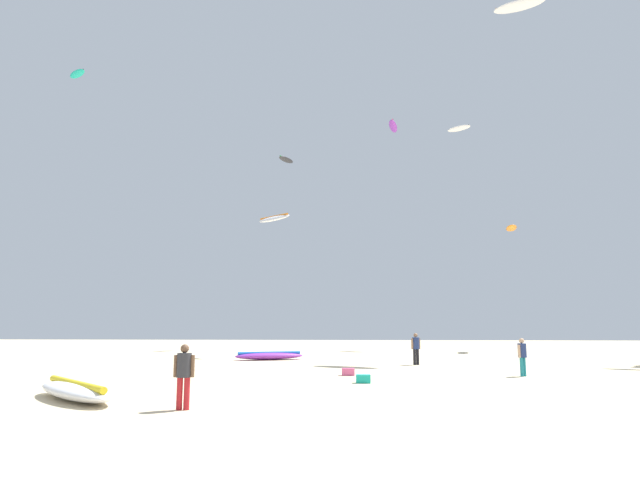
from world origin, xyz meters
TOP-DOWN VIEW (x-y plane):
  - ground_plane at (0.00, 0.00)m, footprint 120.00×120.00m
  - person_foreground at (-2.98, 3.67)m, footprint 0.58×0.39m
  - person_midground at (9.14, 13.38)m, footprint 0.44×0.39m
  - person_left at (5.26, 19.52)m, footprint 0.53×0.39m
  - kite_grounded_near at (-6.79, 5.28)m, footprint 4.41×4.39m
  - kite_grounded_mid at (-3.43, 23.01)m, footprint 4.45×2.58m
  - cooler_box at (2.09, 10.43)m, footprint 0.56×0.36m
  - gear_bag at (1.50, 13.37)m, footprint 0.56×0.36m
  - kite_aloft_1 at (-4.35, 38.94)m, footprint 1.62×2.38m
  - kite_aloft_2 at (15.50, 35.04)m, footprint 1.55×3.17m
  - kite_aloft_3 at (12.52, 40.24)m, footprint 2.32×1.96m
  - kite_aloft_4 at (5.57, 34.33)m, footprint 1.15×2.98m
  - kite_aloft_5 at (14.54, 27.02)m, footprint 3.85×2.56m
  - kite_aloft_6 at (-3.94, 27.98)m, footprint 3.09×2.87m
  - kite_aloft_7 at (-21.45, 31.17)m, footprint 2.20×1.83m

SIDE VIEW (x-z plane):
  - ground_plane at x=0.00m, z-range 0.00..0.00m
  - cooler_box at x=2.09m, z-range 0.00..0.32m
  - gear_bag at x=1.50m, z-range 0.00..0.32m
  - kite_grounded_mid at x=-3.43m, z-range -0.02..0.51m
  - kite_grounded_near at x=-6.79m, z-range -0.03..0.59m
  - person_midground at x=9.14m, z-range 0.14..1.78m
  - person_left at x=5.26m, z-range 0.15..1.88m
  - person_foreground at x=-2.98m, z-range 0.15..1.89m
  - kite_aloft_6 at x=-3.94m, z-range 9.60..10.30m
  - kite_aloft_2 at x=15.50m, z-range 10.09..10.43m
  - kite_aloft_1 at x=-4.35m, z-range 17.60..18.04m
  - kite_aloft_4 at x=5.57m, z-range 18.93..19.62m
  - kite_aloft_3 at x=12.52m, z-range 20.87..21.39m
  - kite_aloft_7 at x=-21.45m, z-range 23.05..23.58m
  - kite_aloft_5 at x=14.54m, z-range 25.52..26.24m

